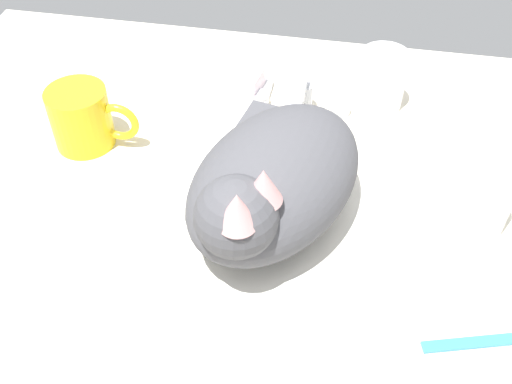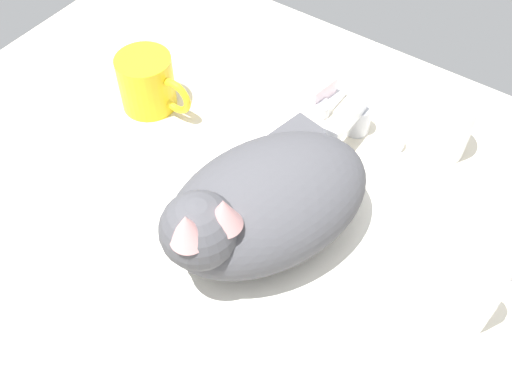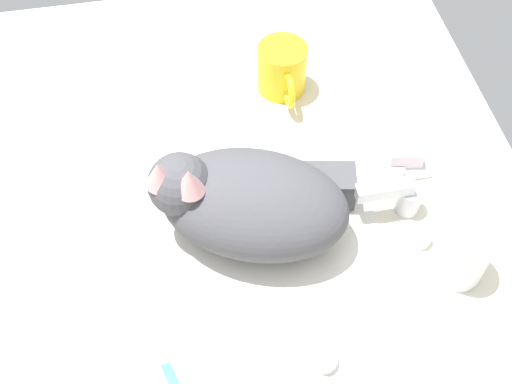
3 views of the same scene
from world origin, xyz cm
name	(u,v)px [view 1 (image 1 of 3)]	position (x,y,z in cm)	size (l,w,h in cm)	color
ground_plane	(274,229)	(0.00, 0.00, -1.50)	(110.00, 82.50, 3.00)	silver
sink_basin	(274,219)	(0.00, 0.00, 0.32)	(34.78, 34.78, 0.65)	white
faucet	(299,98)	(0.00, 20.91, 2.75)	(14.41, 9.85, 6.38)	silver
cat	(269,183)	(-0.62, -0.81, 6.88)	(24.43, 30.08, 14.75)	#4C4C51
coffee_mug	(83,118)	(-26.92, 9.54, 4.09)	(11.85, 7.86, 8.18)	yellow
rinse_cup	(382,80)	(11.00, 25.29, 4.19)	(6.67, 6.67, 8.37)	white
soap_dish	(240,90)	(-9.13, 24.17, 0.60)	(9.00, 6.40, 1.20)	white
soap_bar	(240,79)	(-9.13, 24.17, 2.54)	(6.30, 4.78, 2.68)	silver
toothpaste_bottle	(499,195)	(24.44, 3.01, 5.75)	(3.46, 3.46, 12.40)	white
toothbrush	(499,339)	(24.41, -11.97, 0.53)	(13.33, 5.14, 1.60)	#388CD8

